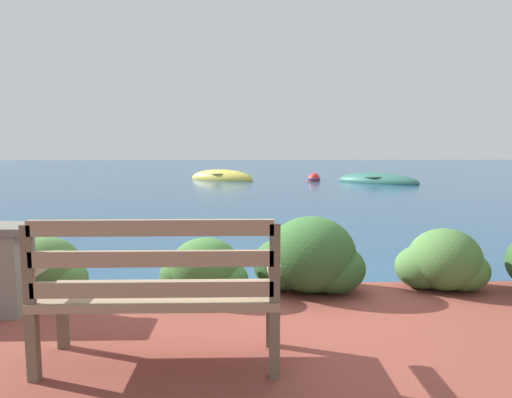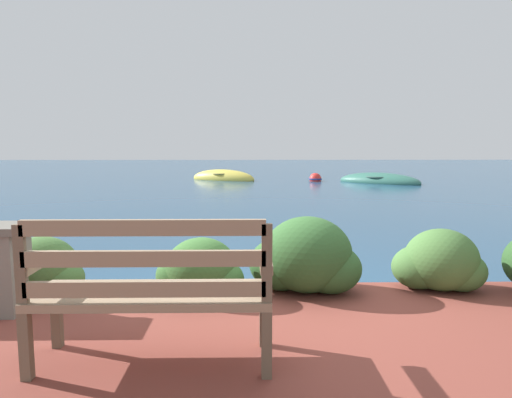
{
  "view_description": "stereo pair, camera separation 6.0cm",
  "coord_description": "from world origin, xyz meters",
  "px_view_note": "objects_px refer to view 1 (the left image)",
  "views": [
    {
      "loc": [
        -0.2,
        -4.28,
        1.56
      ],
      "look_at": [
        0.02,
        5.03,
        0.43
      ],
      "focal_mm": 32.0,
      "sensor_mm": 36.0,
      "label": 1
    },
    {
      "loc": [
        -0.14,
        -4.28,
        1.56
      ],
      "look_at": [
        0.02,
        5.03,
        0.43
      ],
      "focal_mm": 32.0,
      "sensor_mm": 36.0,
      "label": 2
    }
  ],
  "objects_px": {
    "rowboat_mid": "(222,178)",
    "mooring_buoy": "(314,179)",
    "park_bench": "(158,288)",
    "rowboat_nearest": "(377,181)"
  },
  "relations": [
    {
      "from": "rowboat_mid",
      "to": "mooring_buoy",
      "type": "distance_m",
      "value": 3.96
    },
    {
      "from": "park_bench",
      "to": "rowboat_mid",
      "type": "xyz_separation_m",
      "value": [
        -0.5,
        17.02,
        -0.64
      ]
    },
    {
      "from": "rowboat_nearest",
      "to": "mooring_buoy",
      "type": "distance_m",
      "value": 2.59
    },
    {
      "from": "park_bench",
      "to": "rowboat_nearest",
      "type": "bearing_deg",
      "value": 73.26
    },
    {
      "from": "park_bench",
      "to": "mooring_buoy",
      "type": "relative_size",
      "value": 2.59
    },
    {
      "from": "rowboat_nearest",
      "to": "rowboat_mid",
      "type": "height_order",
      "value": "rowboat_mid"
    },
    {
      "from": "mooring_buoy",
      "to": "rowboat_nearest",
      "type": "bearing_deg",
      "value": -21.27
    },
    {
      "from": "rowboat_nearest",
      "to": "mooring_buoy",
      "type": "height_order",
      "value": "rowboat_nearest"
    },
    {
      "from": "park_bench",
      "to": "mooring_buoy",
      "type": "height_order",
      "value": "park_bench"
    },
    {
      "from": "park_bench",
      "to": "rowboat_mid",
      "type": "bearing_deg",
      "value": 95.6
    }
  ]
}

